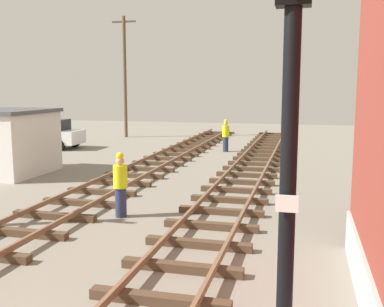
{
  "coord_description": "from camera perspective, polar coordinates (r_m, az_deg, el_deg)",
  "views": [
    {
      "loc": [
        3.7,
        -2.65,
        3.68
      ],
      "look_at": [
        0.7,
        9.25,
        1.89
      ],
      "focal_mm": 42.64,
      "sensor_mm": 36.0,
      "label": 1
    }
  ],
  "objects": [
    {
      "name": "track_worker_distant",
      "position": [
        13.11,
        -8.94,
        -3.92
      ],
      "size": [
        0.4,
        0.4,
        1.87
      ],
      "color": "#262D4C",
      "rests_on": "ground"
    },
    {
      "name": "track_worker_foreground",
      "position": [
        26.25,
        4.24,
        2.25
      ],
      "size": [
        0.4,
        0.4,
        1.87
      ],
      "color": "#262D4C",
      "rests_on": "ground"
    },
    {
      "name": "parked_car_white",
      "position": [
        29.0,
        -17.62,
        2.4
      ],
      "size": [
        4.2,
        2.04,
        1.76
      ],
      "color": "silver",
      "rests_on": "ground"
    },
    {
      "name": "utility_pole_far",
      "position": [
        34.17,
        -8.4,
        9.7
      ],
      "size": [
        1.8,
        0.24,
        8.76
      ],
      "color": "brown",
      "rests_on": "ground"
    },
    {
      "name": "control_hut",
      "position": [
        20.82,
        -21.85,
        1.37
      ],
      "size": [
        3.0,
        3.8,
        2.76
      ],
      "color": "silver",
      "rests_on": "ground"
    },
    {
      "name": "signal_mast",
      "position": [
        4.88,
        12.2,
        5.98
      ],
      "size": [
        0.36,
        0.4,
        5.59
      ],
      "color": "black",
      "rests_on": "ground"
    }
  ]
}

